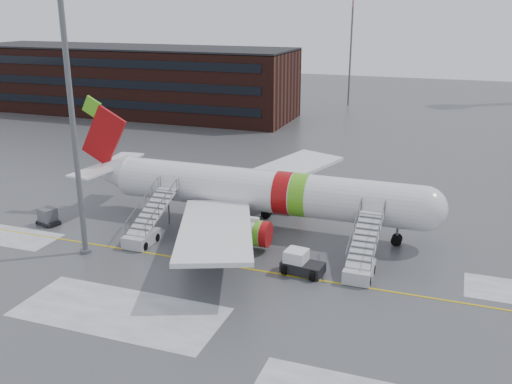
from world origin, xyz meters
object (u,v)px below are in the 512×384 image
at_px(pushback_tug, 300,263).
at_px(light_mast_near, 69,84).
at_px(airstair_fwd, 361,261).
at_px(airliner, 254,191).
at_px(airstair_aft, 145,229).
at_px(uld_container, 48,217).

distance_m(pushback_tug, light_mast_near, 22.05).
relative_size(airstair_fwd, pushback_tug, 2.32).
bearing_deg(airliner, pushback_tug, -50.02).
bearing_deg(airstair_aft, light_mast_near, -131.62).
bearing_deg(pushback_tug, uld_container, 175.84).
bearing_deg(uld_container, airliner, 18.90).
xyz_separation_m(airstair_aft, uld_container, (-10.55, 0.35, -0.34)).
bearing_deg(light_mast_near, pushback_tug, 7.73).
distance_m(airliner, uld_container, 19.30).
xyz_separation_m(airliner, light_mast_near, (-10.96, -10.39, 10.36)).
relative_size(airstair_aft, light_mast_near, 0.29).
bearing_deg(pushback_tug, airliner, 129.98).
relative_size(airstair_fwd, airstair_aft, 1.00).
height_order(uld_container, light_mast_near, light_mast_near).
xyz_separation_m(airstair_fwd, uld_container, (-29.14, 0.35, -0.34)).
bearing_deg(airstair_fwd, airliner, 149.41).
distance_m(airstair_fwd, pushback_tug, 4.60).
relative_size(airliner, uld_container, 15.81).
relative_size(airstair_fwd, light_mast_near, 0.29).
distance_m(airstair_fwd, light_mast_near, 25.71).
distance_m(airstair_aft, pushback_tug, 14.31).
bearing_deg(light_mast_near, airliner, 43.49).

